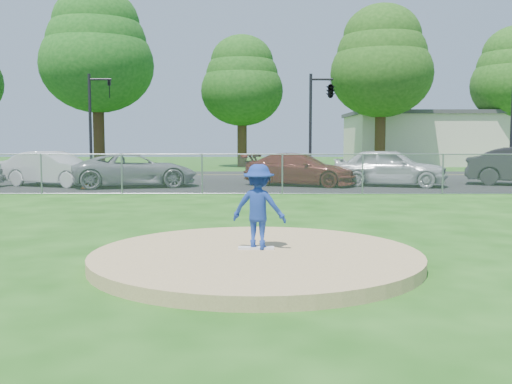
# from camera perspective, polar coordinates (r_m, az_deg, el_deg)

# --- Properties ---
(ground) EXTENTS (120.00, 120.00, 0.00)m
(ground) POSITION_cam_1_polar(r_m,az_deg,el_deg) (19.34, -0.04, -0.80)
(ground) COLOR #164A10
(ground) RESTS_ON ground
(pitchers_mound) EXTENTS (5.40, 5.40, 0.20)m
(pitchers_mound) POSITION_cam_1_polar(r_m,az_deg,el_deg) (9.43, 0.02, -6.56)
(pitchers_mound) COLOR tan
(pitchers_mound) RESTS_ON ground
(pitching_rubber) EXTENTS (0.60, 0.15, 0.04)m
(pitching_rubber) POSITION_cam_1_polar(r_m,az_deg,el_deg) (9.60, 0.02, -5.62)
(pitching_rubber) COLOR white
(pitching_rubber) RESTS_ON pitchers_mound
(chain_link_fence) EXTENTS (40.00, 0.06, 1.50)m
(chain_link_fence) POSITION_cam_1_polar(r_m,az_deg,el_deg) (21.27, -0.04, 1.78)
(chain_link_fence) COLOR gray
(chain_link_fence) RESTS_ON ground
(parking_lot) EXTENTS (50.00, 8.00, 0.01)m
(parking_lot) POSITION_cam_1_polar(r_m,az_deg,el_deg) (25.81, -0.05, 0.73)
(parking_lot) COLOR black
(parking_lot) RESTS_ON ground
(street) EXTENTS (60.00, 7.00, 0.01)m
(street) POSITION_cam_1_polar(r_m,az_deg,el_deg) (33.29, -0.06, 1.74)
(street) COLOR black
(street) RESTS_ON ground
(commercial_building) EXTENTS (16.40, 9.40, 4.30)m
(commercial_building) POSITION_cam_1_polar(r_m,az_deg,el_deg) (49.87, 18.72, 5.10)
(commercial_building) COLOR beige
(commercial_building) RESTS_ON ground
(tree_left) EXTENTS (7.84, 7.84, 12.53)m
(tree_left) POSITION_cam_1_polar(r_m,az_deg,el_deg) (42.16, -15.63, 13.50)
(tree_left) COLOR #352213
(tree_left) RESTS_ON ground
(tree_center) EXTENTS (6.16, 6.16, 9.84)m
(tree_center) POSITION_cam_1_polar(r_m,az_deg,el_deg) (43.47, -1.41, 11.08)
(tree_center) COLOR #3D2616
(tree_center) RESTS_ON ground
(tree_right) EXTENTS (7.28, 7.28, 11.63)m
(tree_right) POSITION_cam_1_polar(r_m,az_deg,el_deg) (42.58, 12.44, 12.69)
(tree_right) COLOR #392514
(tree_right) RESTS_ON ground
(traffic_signal_left) EXTENTS (1.28, 0.20, 5.60)m
(traffic_signal_left) POSITION_cam_1_polar(r_m,az_deg,el_deg) (32.46, -15.86, 7.38)
(traffic_signal_left) COLOR black
(traffic_signal_left) RESTS_ON ground
(traffic_signal_center) EXTENTS (1.42, 2.48, 5.60)m
(traffic_signal_center) POSITION_cam_1_polar(r_m,az_deg,el_deg) (31.59, 7.27, 9.87)
(traffic_signal_center) COLOR black
(traffic_signal_center) RESTS_ON ground
(pitcher) EXTENTS (1.04, 0.78, 1.43)m
(pitcher) POSITION_cam_1_polar(r_m,az_deg,el_deg) (9.53, 0.28, -1.49)
(pitcher) COLOR navy
(pitcher) RESTS_ON pitchers_mound
(traffic_cone) EXTENTS (0.38, 0.38, 0.75)m
(traffic_cone) POSITION_cam_1_polar(r_m,az_deg,el_deg) (24.67, -16.63, 1.18)
(traffic_cone) COLOR #EB460C
(traffic_cone) RESTS_ON parking_lot
(parked_car_white) EXTENTS (4.89, 3.17, 1.52)m
(parked_car_white) POSITION_cam_1_polar(r_m,az_deg,el_deg) (26.56, -19.59, 2.21)
(parked_car_white) COLOR silver
(parked_car_white) RESTS_ON parking_lot
(parked_car_gray) EXTENTS (5.71, 3.70, 1.46)m
(parked_car_gray) POSITION_cam_1_polar(r_m,az_deg,el_deg) (25.14, -11.98, 2.18)
(parked_car_gray) COLOR gray
(parked_car_gray) RESTS_ON parking_lot
(parked_car_darkred) EXTENTS (5.37, 3.71, 1.44)m
(parked_car_darkred) POSITION_cam_1_polar(r_m,az_deg,el_deg) (25.33, 4.40, 2.27)
(parked_car_darkred) COLOR #5C1D17
(parked_car_darkred) RESTS_ON parking_lot
(parked_car_pearl) EXTENTS (5.25, 3.38, 1.66)m
(parked_car_pearl) POSITION_cam_1_polar(r_m,az_deg,el_deg) (25.73, 13.23, 2.44)
(parked_car_pearl) COLOR silver
(parked_car_pearl) RESTS_ON parking_lot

